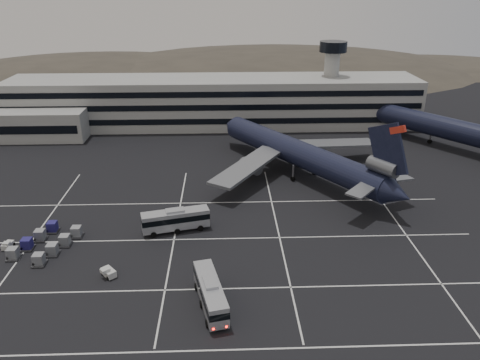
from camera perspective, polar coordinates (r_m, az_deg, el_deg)
name	(u,v)px	position (r m, az deg, el deg)	size (l,w,h in m)	color
ground	(209,252)	(76.94, -3.82, -8.70)	(260.00, 260.00, 0.00)	black
lane_markings	(215,249)	(77.52, -3.10, -8.40)	(90.00, 55.62, 0.01)	silver
terminal	(204,103)	(140.57, -4.39, 9.38)	(125.00, 26.00, 24.00)	gray
hills	(253,91)	(241.53, 1.61, 10.74)	(352.00, 180.00, 44.00)	#38332B
trijet_main	(300,154)	(104.03, 7.35, 3.21)	(40.70, 50.87, 18.08)	black
trijet_far	(436,125)	(133.87, 22.78, 6.23)	(39.79, 49.28, 18.08)	black
bus_near	(210,292)	(64.41, -3.63, -13.48)	(5.14, 11.75, 4.04)	#9C9EA5
bus_far	(176,219)	(82.40, -7.86, -4.74)	(12.01, 5.52, 4.13)	#9C9EA5
tug_a	(7,245)	(86.21, -26.49, -7.12)	(1.58, 2.28, 1.36)	beige
tug_b	(109,272)	(73.31, -15.68, -10.78)	(2.70, 2.80, 1.57)	beige
uld_cluster	(46,242)	(83.81, -22.57, -7.02)	(10.69, 13.12, 1.87)	#2D2D30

